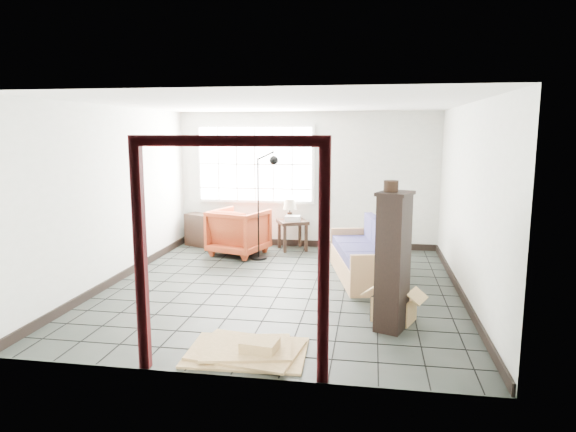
% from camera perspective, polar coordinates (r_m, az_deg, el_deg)
% --- Properties ---
extents(ground, '(5.50, 5.50, 0.00)m').
position_cam_1_polar(ground, '(7.48, -0.68, -7.95)').
color(ground, black).
rests_on(ground, ground).
extents(room_shell, '(5.02, 5.52, 2.61)m').
position_cam_1_polar(room_shell, '(7.19, -0.66, 5.00)').
color(room_shell, silver).
rests_on(room_shell, ground).
extents(window_panel, '(2.32, 0.08, 1.52)m').
position_cam_1_polar(window_panel, '(10.01, -3.66, 5.77)').
color(window_panel, silver).
rests_on(window_panel, ground).
extents(doorway_trim, '(1.80, 0.08, 2.20)m').
position_cam_1_polar(doorway_trim, '(4.59, -6.59, -1.37)').
color(doorway_trim, '#3B0D10').
rests_on(doorway_trim, ground).
extents(futon_sofa, '(1.15, 2.09, 0.87)m').
position_cam_1_polar(futon_sofa, '(7.99, 8.81, -4.58)').
color(futon_sofa, '#916441').
rests_on(futon_sofa, ground).
extents(armchair, '(1.12, 1.08, 0.92)m').
position_cam_1_polar(armchair, '(9.40, -5.48, -1.49)').
color(armchair, maroon).
rests_on(armchair, ground).
extents(side_table, '(0.69, 0.69, 0.57)m').
position_cam_1_polar(side_table, '(9.71, 0.51, -1.06)').
color(side_table, black).
rests_on(side_table, ground).
extents(table_lamp, '(0.27, 0.27, 0.39)m').
position_cam_1_polar(table_lamp, '(9.73, 0.20, 1.20)').
color(table_lamp, black).
rests_on(table_lamp, side_table).
extents(projector, '(0.29, 0.22, 0.10)m').
position_cam_1_polar(projector, '(9.62, 0.53, -0.25)').
color(projector, silver).
rests_on(projector, side_table).
extents(floor_lamp, '(0.56, 0.35, 1.90)m').
position_cam_1_polar(floor_lamp, '(8.88, -2.48, 1.52)').
color(floor_lamp, black).
rests_on(floor_lamp, ground).
extents(console_shelf, '(0.87, 0.63, 0.63)m').
position_cam_1_polar(console_shelf, '(10.14, -9.21, -1.60)').
color(console_shelf, black).
rests_on(console_shelf, ground).
extents(tall_shelf, '(0.46, 0.52, 1.58)m').
position_cam_1_polar(tall_shelf, '(5.87, 11.59, -4.87)').
color(tall_shelf, black).
rests_on(tall_shelf, ground).
extents(pot, '(0.18, 0.18, 0.12)m').
position_cam_1_polar(pot, '(5.72, 11.37, 3.28)').
color(pot, black).
rests_on(pot, tall_shelf).
extents(open_box, '(0.80, 0.60, 0.41)m').
position_cam_1_polar(open_box, '(6.33, 11.66, -10.01)').
color(open_box, olive).
rests_on(open_box, ground).
extents(cardboard_pile, '(1.23, 0.93, 0.17)m').
position_cam_1_polar(cardboard_pile, '(5.38, -4.41, -14.58)').
color(cardboard_pile, olive).
rests_on(cardboard_pile, ground).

